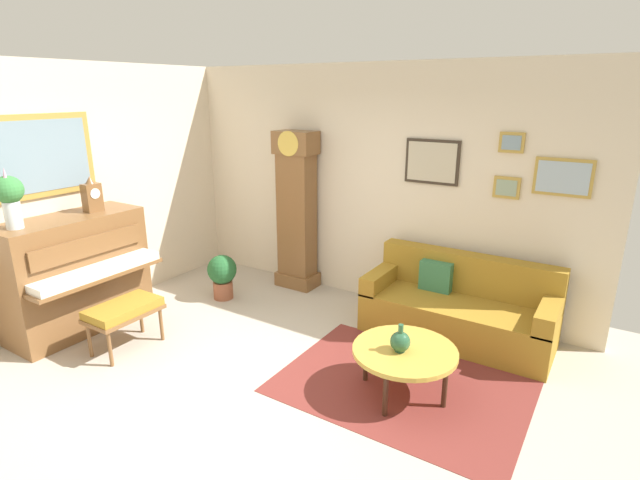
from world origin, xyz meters
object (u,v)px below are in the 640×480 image
Objects in this scene: grandfather_clock at (297,215)px; piano_bench at (124,311)px; coffee_table at (405,352)px; flower_vase at (9,196)px; mantel_clock at (92,196)px; couch at (459,308)px; piano at (76,273)px; green_jug at (400,341)px; potted_plant at (222,274)px.

piano_bench is at bearing -102.26° from grandfather_clock.
flower_vase reaches higher than coffee_table.
mantel_clock is (-0.80, 0.34, 1.01)m from piano_bench.
piano_bench is 3.40m from couch.
green_jug is at bearing 11.25° from piano.
grandfather_clock is at bearing 143.76° from green_jug.
flower_vase is at bearing -160.13° from coffee_table.
piano is at bearing -168.75° from green_jug.
piano is 0.84m from mantel_clock.
mantel_clock is 1.73m from potted_plant.
mantel_clock is (-1.30, -1.94, 0.45)m from grandfather_clock.
coffee_table is 3.63m from mantel_clock.
mantel_clock reaches higher than green_jug.
flower_vase is (-0.80, -0.47, 1.15)m from piano_bench.
coffee_table is at bearing -13.87° from potted_plant.
green_jug is (2.62, 0.72, 0.10)m from piano_bench.
piano_bench is at bearing -143.04° from couch.
potted_plant is at bearing -122.87° from grandfather_clock.
couch is 3.39× the size of potted_plant.
piano_bench is 0.34× the size of grandfather_clock.
grandfather_clock is 2.68m from green_jug.
piano_bench is 1.48m from flower_vase.
piano is at bearing -150.34° from couch.
flower_vase is at bearing -115.23° from grandfather_clock.
piano is 2.57× the size of potted_plant.
piano_bench is at bearing 30.62° from flower_vase.
coffee_table is 2.78m from potted_plant.
couch is at bearing 35.60° from flower_vase.
grandfather_clock is at bearing 64.77° from flower_vase.
green_jug is at bearing -36.24° from grandfather_clock.
mantel_clock reaches higher than piano_bench.
coffee_table is (-0.07, -1.27, 0.08)m from couch.
piano_bench is 1.44m from potted_plant.
mantel_clock is at bearing -172.84° from coffee_table.
piano_bench is at bearing -163.75° from coffee_table.
grandfather_clock is 3.10m from flower_vase.
mantel_clock is at bearing -124.42° from potted_plant.
coffee_table is at bearing -93.08° from couch.
piano is 0.76× the size of couch.
potted_plant is (0.75, 1.91, -1.24)m from flower_vase.
grandfather_clock is at bearing 59.88° from piano.
piano reaches higher than green_jug.
piano reaches higher than couch.
potted_plant is at bearing 61.62° from piano.
couch is 3.28× the size of flower_vase.
grandfather_clock reaches higher than green_jug.
piano_bench is 1.84× the size of mantel_clock.
coffee_table is (2.65, 0.77, -0.01)m from piano_bench.
piano_bench is 1.25× the size of potted_plant.
piano_bench reaches higher than coffee_table.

